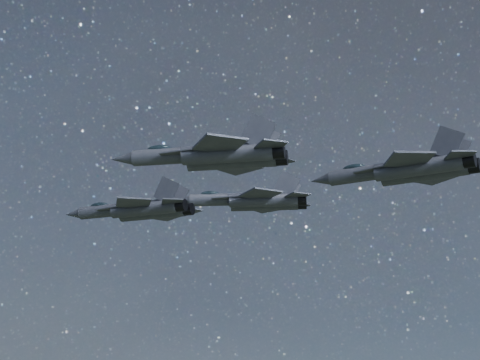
# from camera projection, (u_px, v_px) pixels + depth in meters

# --- Properties ---
(jet_lead) EXTENTS (18.04, 12.58, 4.54)m
(jet_lead) POSITION_uv_depth(u_px,v_px,m) (138.00, 210.00, 88.99)
(jet_lead) COLOR #363944
(jet_left) EXTENTS (19.14, 13.30, 4.81)m
(jet_left) POSITION_uv_depth(u_px,v_px,m) (253.00, 201.00, 98.48)
(jet_left) COLOR #363944
(jet_right) EXTENTS (18.49, 13.10, 4.69)m
(jet_right) POSITION_uv_depth(u_px,v_px,m) (215.00, 156.00, 71.74)
(jet_right) COLOR #363944
(jet_slot) EXTENTS (18.65, 12.63, 4.69)m
(jet_slot) POSITION_uv_depth(u_px,v_px,m) (407.00, 170.00, 74.76)
(jet_slot) COLOR #363944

